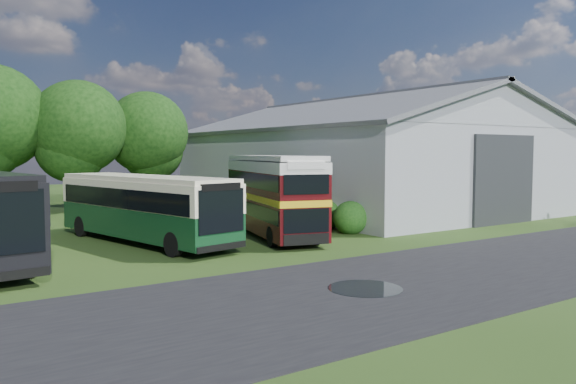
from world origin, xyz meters
TOP-DOWN VIEW (x-y plane):
  - ground at (0.00, 0.00)m, footprint 120.00×120.00m
  - asphalt_road at (3.00, -3.00)m, footprint 60.00×8.00m
  - puddle at (-1.50, -3.00)m, footprint 2.20×2.20m
  - storage_shed at (15.00, 15.98)m, footprint 18.80×24.80m
  - tree_right_a at (-3.00, 23.80)m, footprint 6.26×6.26m
  - tree_right_b at (2.00, 24.60)m, footprint 5.98×5.98m
  - shrub_front at (5.60, 6.00)m, footprint 1.70×1.70m
  - shrub_mid at (5.60, 8.00)m, footprint 1.60×1.60m
  - shrub_back at (5.60, 10.00)m, footprint 1.80×1.80m
  - bus_green_single at (-3.89, 8.90)m, footprint 4.68×11.10m
  - bus_maroon_double at (1.93, 7.41)m, footprint 4.52×9.28m

SIDE VIEW (x-z plane):
  - ground at x=0.00m, z-range 0.00..0.00m
  - asphalt_road at x=3.00m, z-range -0.01..0.01m
  - puddle at x=-1.50m, z-range -0.01..0.01m
  - shrub_front at x=5.60m, z-range -0.85..0.85m
  - shrub_mid at x=5.60m, z-range -0.80..0.80m
  - shrub_back at x=5.60m, z-range -0.90..0.90m
  - bus_green_single at x=-3.89m, z-range 0.10..3.08m
  - bus_maroon_double at x=1.93m, z-range 0.00..3.86m
  - storage_shed at x=15.00m, z-range 0.09..8.24m
  - tree_right_b at x=2.00m, z-range 1.21..9.66m
  - tree_right_a at x=-3.00m, z-range 1.27..10.10m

